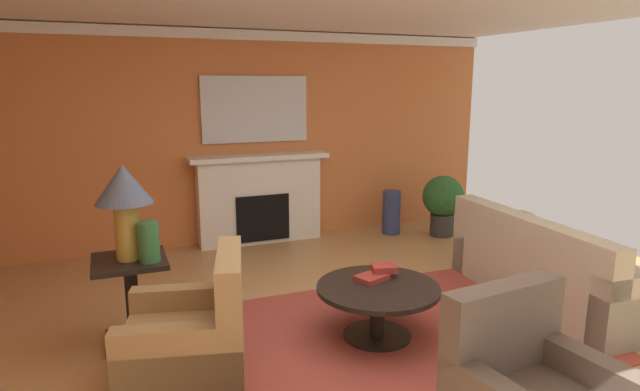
% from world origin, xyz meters
% --- Properties ---
extents(ground_plane, '(8.42, 8.42, 0.00)m').
position_xyz_m(ground_plane, '(0.00, 0.00, 0.00)').
color(ground_plane, tan).
extents(wall_fireplace, '(7.08, 0.12, 2.72)m').
position_xyz_m(wall_fireplace, '(0.00, 3.28, 1.36)').
color(wall_fireplace, '#CC723D').
rests_on(wall_fireplace, ground_plane).
extents(crown_moulding, '(7.08, 0.08, 0.12)m').
position_xyz_m(crown_moulding, '(0.00, 3.20, 2.64)').
color(crown_moulding, white).
extents(area_rug, '(3.46, 2.26, 0.01)m').
position_xyz_m(area_rug, '(0.30, 0.09, 0.01)').
color(area_rug, '#993D33').
rests_on(area_rug, ground_plane).
extents(fireplace, '(1.80, 0.35, 1.16)m').
position_xyz_m(fireplace, '(0.16, 3.07, 0.55)').
color(fireplace, white).
rests_on(fireplace, ground_plane).
extents(mantel_mirror, '(1.38, 0.04, 0.84)m').
position_xyz_m(mantel_mirror, '(0.16, 3.19, 1.73)').
color(mantel_mirror, silver).
extents(sofa, '(1.03, 2.15, 0.85)m').
position_xyz_m(sofa, '(2.20, 0.15, 0.30)').
color(sofa, '#BCB299').
rests_on(sofa, ground_plane).
extents(armchair_near_window, '(0.97, 0.97, 0.95)m').
position_xyz_m(armchair_near_window, '(-1.22, -0.06, 0.31)').
color(armchair_near_window, '#9E7A4C').
rests_on(armchair_near_window, ground_plane).
extents(coffee_table, '(1.00, 1.00, 0.45)m').
position_xyz_m(coffee_table, '(0.30, 0.09, 0.34)').
color(coffee_table, black).
rests_on(coffee_table, ground_plane).
extents(side_table, '(0.56, 0.56, 0.70)m').
position_xyz_m(side_table, '(-1.55, 0.77, 0.40)').
color(side_table, black).
rests_on(side_table, ground_plane).
extents(table_lamp, '(0.44, 0.44, 0.75)m').
position_xyz_m(table_lamp, '(-1.55, 0.77, 1.22)').
color(table_lamp, '#B28E38').
rests_on(table_lamp, side_table).
extents(vase_on_side_table, '(0.16, 0.16, 0.32)m').
position_xyz_m(vase_on_side_table, '(-1.40, 0.65, 0.86)').
color(vase_on_side_table, '#33703D').
rests_on(vase_on_side_table, side_table).
extents(vase_tall_corner, '(0.25, 0.25, 0.60)m').
position_xyz_m(vase_tall_corner, '(1.95, 2.77, 0.30)').
color(vase_tall_corner, navy).
rests_on(vase_tall_corner, ground_plane).
extents(book_red_cover, '(0.31, 0.26, 0.04)m').
position_xyz_m(book_red_cover, '(0.32, 0.23, 0.47)').
color(book_red_cover, maroon).
rests_on(book_red_cover, coffee_table).
extents(book_art_folio, '(0.24, 0.21, 0.06)m').
position_xyz_m(book_art_folio, '(0.45, 0.27, 0.52)').
color(book_art_folio, maroon).
rests_on(book_art_folio, coffee_table).
extents(potted_plant, '(0.56, 0.56, 0.83)m').
position_xyz_m(potted_plant, '(2.55, 2.43, 0.49)').
color(potted_plant, '#333333').
rests_on(potted_plant, ground_plane).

